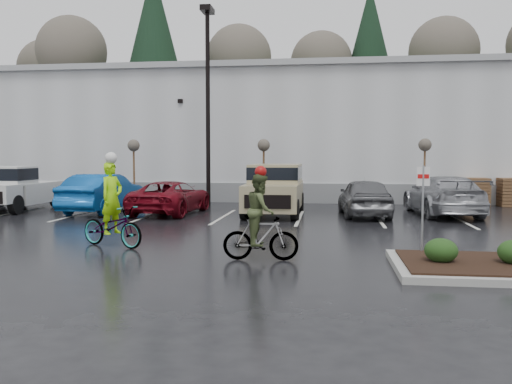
# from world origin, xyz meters

# --- Properties ---
(ground) EXTENTS (120.00, 120.00, 0.00)m
(ground) POSITION_xyz_m (0.00, 0.00, 0.00)
(ground) COLOR black
(ground) RESTS_ON ground
(warehouse) EXTENTS (60.50, 15.50, 7.20)m
(warehouse) POSITION_xyz_m (0.00, 21.99, 3.65)
(warehouse) COLOR silver
(warehouse) RESTS_ON ground
(wooded_ridge) EXTENTS (80.00, 25.00, 6.00)m
(wooded_ridge) POSITION_xyz_m (0.00, 45.00, 3.00)
(wooded_ridge) COLOR #21431B
(wooded_ridge) RESTS_ON ground
(lamppost) EXTENTS (0.50, 1.00, 9.22)m
(lamppost) POSITION_xyz_m (-4.00, 12.00, 5.69)
(lamppost) COLOR black
(lamppost) RESTS_ON ground
(sapling_west) EXTENTS (0.60, 0.60, 3.20)m
(sapling_west) POSITION_xyz_m (-8.00, 13.00, 2.73)
(sapling_west) COLOR #46341C
(sapling_west) RESTS_ON ground
(sapling_mid) EXTENTS (0.60, 0.60, 3.20)m
(sapling_mid) POSITION_xyz_m (-1.50, 13.00, 2.73)
(sapling_mid) COLOR #46341C
(sapling_mid) RESTS_ON ground
(sapling_east) EXTENTS (0.60, 0.60, 3.20)m
(sapling_east) POSITION_xyz_m (6.00, 13.00, 2.73)
(sapling_east) COLOR #46341C
(sapling_east) RESTS_ON ground
(pallet_stack_a) EXTENTS (1.20, 1.20, 1.35)m
(pallet_stack_a) POSITION_xyz_m (8.50, 14.00, 0.68)
(pallet_stack_a) COLOR #46341C
(pallet_stack_a) RESTS_ON ground
(pallet_stack_b) EXTENTS (1.20, 1.20, 1.35)m
(pallet_stack_b) POSITION_xyz_m (10.20, 14.00, 0.68)
(pallet_stack_b) COLOR #46341C
(pallet_stack_b) RESTS_ON ground
(shrub_a) EXTENTS (0.70, 0.70, 0.52)m
(shrub_a) POSITION_xyz_m (4.00, -1.00, 0.41)
(shrub_a) COLOR #183813
(shrub_a) RESTS_ON curb_island
(fire_lane_sign) EXTENTS (0.30, 0.05, 2.20)m
(fire_lane_sign) POSITION_xyz_m (3.80, 0.20, 1.41)
(fire_lane_sign) COLOR gray
(fire_lane_sign) RESTS_ON ground
(pickup_white) EXTENTS (2.10, 5.20, 1.96)m
(pickup_white) POSITION_xyz_m (-11.97, 9.46, 0.98)
(pickup_white) COLOR silver
(pickup_white) RESTS_ON ground
(car_blue) EXTENTS (2.04, 5.05, 1.63)m
(car_blue) POSITION_xyz_m (-7.95, 9.13, 0.81)
(car_blue) COLOR #0D4A98
(car_blue) RESTS_ON ground
(car_red) EXTENTS (2.61, 5.04, 1.36)m
(car_red) POSITION_xyz_m (-4.89, 8.89, 0.68)
(car_red) COLOR maroon
(car_red) RESTS_ON ground
(suv_tan) EXTENTS (2.20, 5.10, 2.06)m
(suv_tan) POSITION_xyz_m (-0.58, 9.03, 1.03)
(suv_tan) COLOR tan
(suv_tan) RESTS_ON ground
(car_grey) EXTENTS (2.12, 4.60, 1.53)m
(car_grey) POSITION_xyz_m (3.03, 9.01, 0.76)
(car_grey) COLOR #5C5E61
(car_grey) RESTS_ON ground
(car_far_silver) EXTENTS (2.72, 5.68, 1.60)m
(car_far_silver) POSITION_xyz_m (6.21, 9.78, 0.80)
(car_far_silver) COLOR #A0A2A8
(car_far_silver) RESTS_ON ground
(cyclist_hivis) EXTENTS (2.20, 1.48, 2.52)m
(cyclist_hivis) POSITION_xyz_m (-4.11, 0.83, 0.77)
(cyclist_hivis) COLOR #3F3F44
(cyclist_hivis) RESTS_ON ground
(cyclist_olive) EXTENTS (1.72, 0.83, 2.20)m
(cyclist_olive) POSITION_xyz_m (0.05, -0.49, 0.81)
(cyclist_olive) COLOR #3F3F44
(cyclist_olive) RESTS_ON ground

